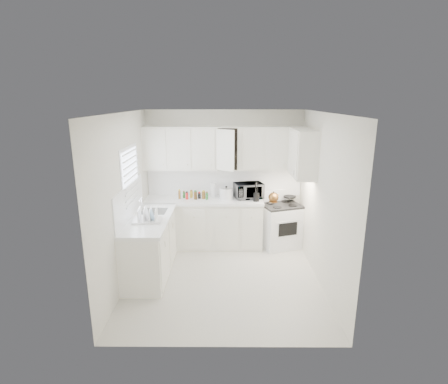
{
  "coord_description": "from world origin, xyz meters",
  "views": [
    {
      "loc": [
        0.03,
        -5.02,
        2.79
      ],
      "look_at": [
        0.0,
        0.7,
        1.25
      ],
      "focal_mm": 27.8,
      "sensor_mm": 36.0,
      "label": 1
    }
  ],
  "objects_px": {
    "rice_cooker": "(226,193)",
    "tea_kettle": "(273,197)",
    "dish_rack": "(147,214)",
    "stove": "(281,220)",
    "microwave": "(249,189)",
    "utensil_crock": "(256,192)"
  },
  "relations": [
    {
      "from": "utensil_crock",
      "to": "microwave",
      "type": "bearing_deg",
      "value": 120.11
    },
    {
      "from": "tea_kettle",
      "to": "rice_cooker",
      "type": "distance_m",
      "value": 0.89
    },
    {
      "from": "tea_kettle",
      "to": "stove",
      "type": "bearing_deg",
      "value": 24.33
    },
    {
      "from": "rice_cooker",
      "to": "tea_kettle",
      "type": "bearing_deg",
      "value": -23.82
    },
    {
      "from": "stove",
      "to": "rice_cooker",
      "type": "height_order",
      "value": "rice_cooker"
    },
    {
      "from": "rice_cooker",
      "to": "dish_rack",
      "type": "relative_size",
      "value": 0.58
    },
    {
      "from": "tea_kettle",
      "to": "dish_rack",
      "type": "relative_size",
      "value": 0.54
    },
    {
      "from": "stove",
      "to": "utensil_crock",
      "type": "height_order",
      "value": "utensil_crock"
    },
    {
      "from": "stove",
      "to": "tea_kettle",
      "type": "relative_size",
      "value": 4.61
    },
    {
      "from": "microwave",
      "to": "utensil_crock",
      "type": "height_order",
      "value": "utensil_crock"
    },
    {
      "from": "dish_rack",
      "to": "stove",
      "type": "bearing_deg",
      "value": 23.26
    },
    {
      "from": "utensil_crock",
      "to": "dish_rack",
      "type": "height_order",
      "value": "utensil_crock"
    },
    {
      "from": "stove",
      "to": "dish_rack",
      "type": "bearing_deg",
      "value": -170.3
    },
    {
      "from": "rice_cooker",
      "to": "dish_rack",
      "type": "height_order",
      "value": "rice_cooker"
    },
    {
      "from": "tea_kettle",
      "to": "dish_rack",
      "type": "xyz_separation_m",
      "value": [
        -2.1,
        -1.07,
        0.02
      ]
    },
    {
      "from": "microwave",
      "to": "dish_rack",
      "type": "height_order",
      "value": "microwave"
    },
    {
      "from": "microwave",
      "to": "rice_cooker",
      "type": "height_order",
      "value": "microwave"
    },
    {
      "from": "tea_kettle",
      "to": "dish_rack",
      "type": "bearing_deg",
      "value": -170.34
    },
    {
      "from": "microwave",
      "to": "utensil_crock",
      "type": "bearing_deg",
      "value": -75.25
    },
    {
      "from": "dish_rack",
      "to": "utensil_crock",
      "type": "bearing_deg",
      "value": 26.6
    },
    {
      "from": "tea_kettle",
      "to": "rice_cooker",
      "type": "height_order",
      "value": "rice_cooker"
    },
    {
      "from": "stove",
      "to": "rice_cooker",
      "type": "bearing_deg",
      "value": 160.68
    }
  ]
}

